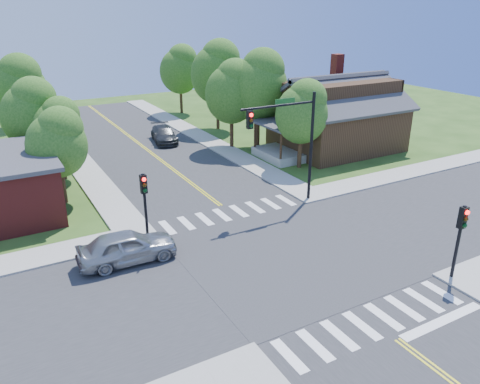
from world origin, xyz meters
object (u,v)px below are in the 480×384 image
signal_pole_se (461,229)px  signal_pole_nw (144,194)px  car_silver (127,247)px  car_dgrey (164,135)px  signal_mast_ne (290,133)px  house_ne (337,112)px

signal_pole_se → signal_pole_nw: size_ratio=1.00×
signal_pole_nw → car_silver: signal_pole_nw is taller
signal_pole_nw → car_silver: (-1.74, -2.08, -1.82)m
car_silver → signal_pole_se: bearing=-123.2°
signal_pole_se → car_silver: bearing=144.8°
car_silver → car_dgrey: car_silver is taller
car_silver → signal_pole_nw: bearing=-37.9°
signal_pole_nw → car_silver: size_ratio=0.76×
signal_mast_ne → signal_pole_nw: size_ratio=1.89×
signal_mast_ne → car_silver: (-11.25, -2.09, -4.01)m
car_silver → house_ne: bearing=-62.4°
signal_pole_se → car_dgrey: size_ratio=0.72×
signal_pole_nw → car_dgrey: size_ratio=0.72×
house_ne → car_silver: (-22.45, -10.73, -2.49)m
signal_mast_ne → car_dgrey: 18.74m
signal_mast_ne → car_silver: bearing=-169.5°
car_dgrey → signal_mast_ne: bearing=-74.2°
signal_mast_ne → signal_pole_nw: signal_mast_ne is taller
car_silver → signal_mast_ne: bearing=-77.4°
signal_pole_se → car_silver: size_ratio=0.76×
signal_pole_nw → signal_pole_se: bearing=-45.0°
signal_mast_ne → signal_pole_nw: bearing=-179.9°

